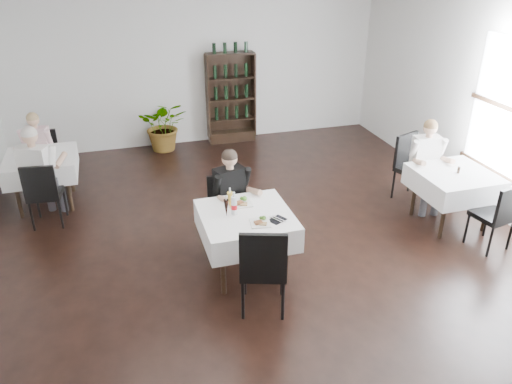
# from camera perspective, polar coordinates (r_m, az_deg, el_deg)

# --- Properties ---
(room_shell) EXTENTS (9.00, 9.00, 9.00)m
(room_shell) POSITION_cam_1_polar(r_m,az_deg,el_deg) (5.43, 1.84, 4.70)
(room_shell) COLOR black
(room_shell) RESTS_ON ground
(wine_shelf) EXTENTS (0.90, 0.28, 1.75)m
(wine_shelf) POSITION_cam_1_polar(r_m,az_deg,el_deg) (9.73, -2.88, 10.57)
(wine_shelf) COLOR black
(wine_shelf) RESTS_ON ground
(main_table) EXTENTS (1.03, 1.03, 0.77)m
(main_table) POSITION_cam_1_polar(r_m,az_deg,el_deg) (5.74, -1.14, -3.79)
(main_table) COLOR black
(main_table) RESTS_ON ground
(left_table) EXTENTS (0.98, 0.98, 0.77)m
(left_table) POSITION_cam_1_polar(r_m,az_deg,el_deg) (7.92, -23.30, 2.79)
(left_table) COLOR black
(left_table) RESTS_ON ground
(right_table) EXTENTS (0.98, 0.98, 0.77)m
(right_table) POSITION_cam_1_polar(r_m,az_deg,el_deg) (7.26, 21.63, 1.03)
(right_table) COLOR black
(right_table) RESTS_ON ground
(potted_tree) EXTENTS (1.00, 0.91, 0.97)m
(potted_tree) POSITION_cam_1_polar(r_m,az_deg,el_deg) (9.52, -10.44, 7.51)
(potted_tree) COLOR #2C5B1F
(potted_tree) RESTS_ON ground
(main_chair_far) EXTENTS (0.44, 0.44, 0.86)m
(main_chair_far) POSITION_cam_1_polar(r_m,az_deg,el_deg) (6.46, -3.73, -1.45)
(main_chair_far) COLOR black
(main_chair_far) RESTS_ON ground
(main_chair_near) EXTENTS (0.60, 0.60, 1.04)m
(main_chair_near) POSITION_cam_1_polar(r_m,az_deg,el_deg) (5.12, 0.84, -8.35)
(main_chair_near) COLOR black
(main_chair_near) RESTS_ON ground
(left_chair_far) EXTENTS (0.43, 0.43, 0.91)m
(left_chair_far) POSITION_cam_1_polar(r_m,az_deg,el_deg) (8.55, -22.98, 3.82)
(left_chair_far) COLOR black
(left_chair_far) RESTS_ON ground
(left_chair_near) EXTENTS (0.48, 0.48, 0.94)m
(left_chair_near) POSITION_cam_1_polar(r_m,az_deg,el_deg) (7.29, -23.13, 0.14)
(left_chair_near) COLOR black
(left_chair_near) RESTS_ON ground
(right_chair_far) EXTENTS (0.59, 0.59, 1.00)m
(right_chair_far) POSITION_cam_1_polar(r_m,az_deg,el_deg) (7.83, 17.27, 3.18)
(right_chair_far) COLOR black
(right_chair_far) RESTS_ON ground
(right_chair_near) EXTENTS (0.49, 0.50, 0.92)m
(right_chair_near) POSITION_cam_1_polar(r_m,az_deg,el_deg) (6.88, 25.97, -2.13)
(right_chair_near) COLOR black
(right_chair_near) RESTS_ON ground
(diner_main) EXTENTS (0.55, 0.59, 1.32)m
(diner_main) POSITION_cam_1_polar(r_m,az_deg,el_deg) (6.16, -2.66, -0.05)
(diner_main) COLOR #404148
(diner_main) RESTS_ON ground
(diner_left_far) EXTENTS (0.53, 0.56, 1.26)m
(diner_left_far) POSITION_cam_1_polar(r_m,az_deg,el_deg) (8.37, -23.79, 4.75)
(diner_left_far) COLOR #404148
(diner_left_far) RESTS_ON ground
(diner_left_near) EXTENTS (0.63, 0.66, 1.41)m
(diner_left_near) POSITION_cam_1_polar(r_m,az_deg,el_deg) (7.35, -23.55, 2.68)
(diner_left_near) COLOR #404148
(diner_left_near) RESTS_ON ground
(diner_right_far) EXTENTS (0.53, 0.55, 1.34)m
(diner_right_far) POSITION_cam_1_polar(r_m,az_deg,el_deg) (7.52, 19.03, 3.63)
(diner_right_far) COLOR #404148
(diner_right_far) RESTS_ON ground
(plate_far) EXTENTS (0.25, 0.25, 0.08)m
(plate_far) POSITION_cam_1_polar(r_m,az_deg,el_deg) (5.87, -1.70, -1.23)
(plate_far) COLOR white
(plate_far) RESTS_ON main_table
(plate_near) EXTENTS (0.25, 0.25, 0.07)m
(plate_near) POSITION_cam_1_polar(r_m,az_deg,el_deg) (5.47, 0.54, -3.47)
(plate_near) COLOR white
(plate_near) RESTS_ON main_table
(pilsner_dark) EXTENTS (0.06, 0.06, 0.26)m
(pilsner_dark) POSITION_cam_1_polar(r_m,az_deg,el_deg) (5.57, -3.42, -1.83)
(pilsner_dark) COLOR black
(pilsner_dark) RESTS_ON main_table
(pilsner_lager) EXTENTS (0.07, 0.07, 0.29)m
(pilsner_lager) POSITION_cam_1_polar(r_m,az_deg,el_deg) (5.69, -2.98, -1.05)
(pilsner_lager) COLOR gold
(pilsner_lager) RESTS_ON main_table
(coke_bottle) EXTENTS (0.07, 0.07, 0.28)m
(coke_bottle) POSITION_cam_1_polar(r_m,az_deg,el_deg) (5.61, -2.52, -1.55)
(coke_bottle) COLOR silver
(coke_bottle) RESTS_ON main_table
(napkin_cutlery) EXTENTS (0.23, 0.21, 0.02)m
(napkin_cutlery) POSITION_cam_1_polar(r_m,az_deg,el_deg) (5.54, 2.44, -3.16)
(napkin_cutlery) COLOR black
(napkin_cutlery) RESTS_ON main_table
(pepper_mill) EXTENTS (0.04, 0.04, 0.09)m
(pepper_mill) POSITION_cam_1_polar(r_m,az_deg,el_deg) (7.18, 22.15, 2.35)
(pepper_mill) COLOR black
(pepper_mill) RESTS_ON right_table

